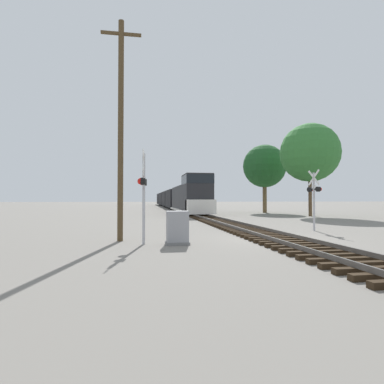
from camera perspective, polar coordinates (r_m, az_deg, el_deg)
name	(u,v)px	position (r m, az deg, el deg)	size (l,w,h in m)	color
ground_plane	(274,240)	(14.50, 15.29, -8.75)	(400.00, 400.00, 0.00)	slate
rail_track_bed	(274,237)	(14.48, 15.28, -8.22)	(2.60, 160.00, 0.31)	black
freight_train	(171,199)	(65.48, -4.02, -1.31)	(3.04, 73.19, 4.67)	#232326
crossing_signal_near	(143,187)	(12.62, -9.29, 0.90)	(0.39, 1.01, 3.95)	#B7B7BC
crossing_signal_far	(314,193)	(19.19, 22.26, -0.22)	(0.47, 1.02, 3.62)	#B7B7BC
relay_cabinet	(177,228)	(12.46, -2.81, -6.87)	(0.98, 0.67, 1.38)	slate
utility_pole	(121,126)	(14.16, -13.43, 12.11)	(1.80, 0.25, 9.98)	#4C3A23
tree_far_right	(310,153)	(35.77, 21.52, 6.98)	(6.43, 6.43, 10.24)	brown
tree_mid_background	(265,166)	(42.95, 13.65, 4.79)	(5.94, 5.94, 9.45)	brown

